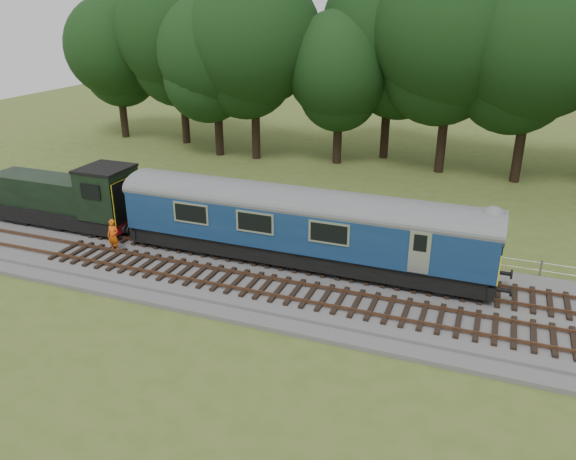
% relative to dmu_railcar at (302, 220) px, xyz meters
% --- Properties ---
extents(ground, '(120.00, 120.00, 0.00)m').
position_rel_dmu_railcar_xyz_m(ground, '(4.96, -1.40, -2.61)').
color(ground, '#455D22').
rests_on(ground, ground).
extents(ballast, '(70.00, 7.00, 0.35)m').
position_rel_dmu_railcar_xyz_m(ballast, '(4.96, -1.40, -2.43)').
color(ballast, '#4C4C4F').
rests_on(ballast, ground).
extents(track_north, '(67.20, 2.40, 0.21)m').
position_rel_dmu_railcar_xyz_m(track_north, '(4.96, -0.00, -2.19)').
color(track_north, black).
rests_on(track_north, ballast).
extents(track_south, '(67.20, 2.40, 0.21)m').
position_rel_dmu_railcar_xyz_m(track_south, '(4.96, -3.00, -2.19)').
color(track_south, black).
rests_on(track_south, ballast).
extents(fence, '(64.00, 0.12, 1.00)m').
position_rel_dmu_railcar_xyz_m(fence, '(4.96, 3.10, -2.61)').
color(fence, '#6B6054').
rests_on(fence, ground).
extents(tree_line, '(70.00, 8.00, 18.00)m').
position_rel_dmu_railcar_xyz_m(tree_line, '(4.96, 20.60, -2.61)').
color(tree_line, black).
rests_on(tree_line, ground).
extents(dmu_railcar, '(18.05, 2.86, 3.88)m').
position_rel_dmu_railcar_xyz_m(dmu_railcar, '(0.00, 0.00, 0.00)').
color(dmu_railcar, black).
rests_on(dmu_railcar, ground).
extents(shunter_loco, '(8.92, 2.60, 3.38)m').
position_rel_dmu_railcar_xyz_m(shunter_loco, '(-13.93, 0.00, -0.63)').
color(shunter_loco, black).
rests_on(shunter_loco, ground).
extents(worker, '(0.65, 0.44, 1.74)m').
position_rel_dmu_railcar_xyz_m(worker, '(-9.42, -2.15, -1.39)').
color(worker, '#EF5A0C').
rests_on(worker, ballast).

